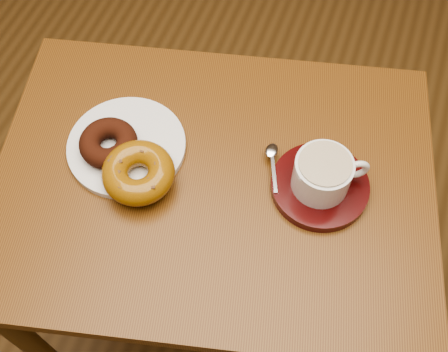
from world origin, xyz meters
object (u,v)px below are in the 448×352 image
(cafe_table, at_px, (214,208))
(coffee_cup, at_px, (323,174))
(donut_plate, at_px, (127,146))
(saucer, at_px, (320,186))

(cafe_table, bearing_deg, coffee_cup, 0.17)
(cafe_table, distance_m, donut_plate, 0.20)
(cafe_table, xyz_separation_m, saucer, (0.18, 0.04, 0.12))
(cafe_table, xyz_separation_m, coffee_cup, (0.18, 0.04, 0.16))
(saucer, xyz_separation_m, coffee_cup, (-0.00, -0.00, 0.04))
(donut_plate, bearing_deg, cafe_table, -2.97)
(cafe_table, relative_size, donut_plate, 4.15)
(saucer, bearing_deg, cafe_table, -166.99)
(cafe_table, height_order, coffee_cup, coffee_cup)
(donut_plate, bearing_deg, coffee_cup, 5.30)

